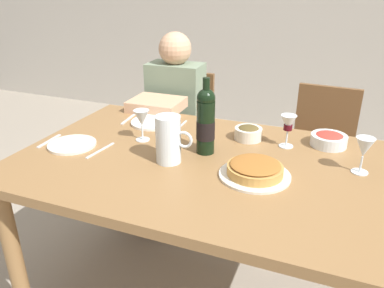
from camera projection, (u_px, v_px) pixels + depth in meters
The scene contains 18 objects.
dining_table at pixel (197, 178), 1.62m from camera, with size 1.50×1.00×0.76m.
wine_bottle at pixel (206, 121), 1.59m from camera, with size 0.08×0.08×0.33m.
water_pitcher at pixel (169, 142), 1.52m from camera, with size 0.16×0.10×0.20m.
baked_tart at pixel (255, 170), 1.43m from camera, with size 0.27×0.27×0.06m.
salad_bowl at pixel (329, 139), 1.69m from camera, with size 0.16×0.16×0.06m.
olive_bowl at pixel (248, 132), 1.76m from camera, with size 0.13×0.13×0.07m.
wine_glass_left_diner at pixel (288, 125), 1.66m from camera, with size 0.07×0.07×0.15m.
wine_glass_right_diner at pixel (364, 149), 1.43m from camera, with size 0.07×0.07×0.15m.
wine_glass_centre at pixel (142, 119), 1.72m from camera, with size 0.07×0.07×0.15m.
dinner_plate_left_setting at pixel (153, 122), 1.97m from camera, with size 0.23×0.23×0.01m, color white.
dinner_plate_right_setting at pixel (72, 145), 1.70m from camera, with size 0.21×0.21×0.01m, color silver.
fork_left_setting at pixel (128, 119), 2.02m from camera, with size 0.16×0.01×0.01m, color silver.
knife_left_setting at pixel (180, 127), 1.92m from camera, with size 0.18×0.01×0.01m, color silver.
knife_right_setting at pixel (100, 150), 1.65m from camera, with size 0.18×0.01×0.01m, color silver.
spoon_right_setting at pixel (49, 141), 1.75m from camera, with size 0.16×0.01×0.01m, color silver.
chair_left at pixel (183, 129), 2.62m from camera, with size 0.41×0.41×0.87m.
diner_left at pixel (169, 124), 2.37m from camera, with size 0.34×0.51×1.16m.
chair_right at pixel (320, 151), 2.28m from camera, with size 0.43×0.43×0.87m.
Camera 1 is at (0.51, -1.33, 1.45)m, focal length 35.47 mm.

